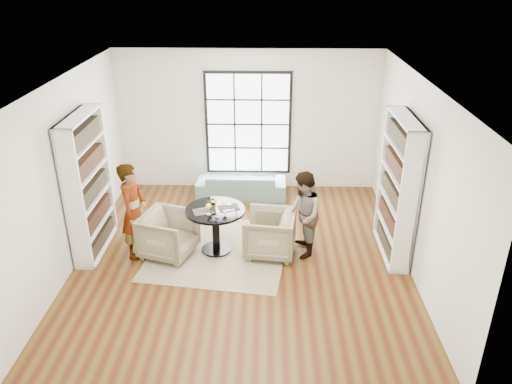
{
  "coord_description": "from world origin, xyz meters",
  "views": [
    {
      "loc": [
        0.41,
        -7.16,
        4.62
      ],
      "look_at": [
        0.23,
        0.4,
        1.07
      ],
      "focal_mm": 35.0,
      "sensor_mm": 36.0,
      "label": 1
    }
  ],
  "objects_px": {
    "armchair_right": "(270,234)",
    "person_right": "(303,215)",
    "armchair_left": "(169,235)",
    "person_left": "(133,211)",
    "flower_centerpiece": "(213,203)",
    "sofa": "(241,185)",
    "wine_glass_left": "(209,207)",
    "pedestal_table": "(216,221)",
    "wine_glass_right": "(225,205)"
  },
  "relations": [
    {
      "from": "armchair_right",
      "to": "person_right",
      "type": "bearing_deg",
      "value": 97.34
    },
    {
      "from": "armchair_right",
      "to": "wine_glass_left",
      "type": "relative_size",
      "value": 4.23
    },
    {
      "from": "person_left",
      "to": "flower_centerpiece",
      "type": "relative_size",
      "value": 7.46
    },
    {
      "from": "person_left",
      "to": "wine_glass_left",
      "type": "height_order",
      "value": "person_left"
    },
    {
      "from": "pedestal_table",
      "to": "person_left",
      "type": "xyz_separation_m",
      "value": [
        -1.34,
        -0.14,
        0.25
      ]
    },
    {
      "from": "sofa",
      "to": "flower_centerpiece",
      "type": "bearing_deg",
      "value": 81.5
    },
    {
      "from": "armchair_right",
      "to": "person_left",
      "type": "height_order",
      "value": "person_left"
    },
    {
      "from": "armchair_right",
      "to": "wine_glass_left",
      "type": "bearing_deg",
      "value": -75.75
    },
    {
      "from": "person_left",
      "to": "armchair_right",
      "type": "bearing_deg",
      "value": -79.43
    },
    {
      "from": "armchair_left",
      "to": "sofa",
      "type": "bearing_deg",
      "value": -7.68
    },
    {
      "from": "pedestal_table",
      "to": "sofa",
      "type": "relative_size",
      "value": 0.54
    },
    {
      "from": "armchair_left",
      "to": "flower_centerpiece",
      "type": "bearing_deg",
      "value": -60.64
    },
    {
      "from": "armchair_right",
      "to": "person_right",
      "type": "relative_size",
      "value": 0.56
    },
    {
      "from": "person_left",
      "to": "wine_glass_right",
      "type": "bearing_deg",
      "value": -79.0
    },
    {
      "from": "pedestal_table",
      "to": "armchair_left",
      "type": "relative_size",
      "value": 1.2
    },
    {
      "from": "armchair_left",
      "to": "person_left",
      "type": "height_order",
      "value": "person_left"
    },
    {
      "from": "sofa",
      "to": "wine_glass_left",
      "type": "bearing_deg",
      "value": 81.11
    },
    {
      "from": "sofa",
      "to": "flower_centerpiece",
      "type": "xyz_separation_m",
      "value": [
        -0.36,
        -2.18,
        0.64
      ]
    },
    {
      "from": "sofa",
      "to": "wine_glass_right",
      "type": "xyz_separation_m",
      "value": [
        -0.15,
        -2.27,
        0.66
      ]
    },
    {
      "from": "armchair_left",
      "to": "armchair_right",
      "type": "xyz_separation_m",
      "value": [
        1.71,
        0.08,
        -0.0
      ]
    },
    {
      "from": "wine_glass_left",
      "to": "wine_glass_right",
      "type": "relative_size",
      "value": 1.11
    },
    {
      "from": "person_left",
      "to": "armchair_left",
      "type": "bearing_deg",
      "value": -81.34
    },
    {
      "from": "person_left",
      "to": "person_right",
      "type": "bearing_deg",
      "value": -79.8
    },
    {
      "from": "armchair_left",
      "to": "person_right",
      "type": "distance_m",
      "value": 2.29
    },
    {
      "from": "pedestal_table",
      "to": "person_right",
      "type": "relative_size",
      "value": 0.67
    },
    {
      "from": "person_left",
      "to": "wine_glass_left",
      "type": "xyz_separation_m",
      "value": [
        1.26,
        -0.05,
        0.11
      ]
    },
    {
      "from": "sofa",
      "to": "person_left",
      "type": "bearing_deg",
      "value": 55.27
    },
    {
      "from": "armchair_right",
      "to": "person_left",
      "type": "bearing_deg",
      "value": -80.75
    },
    {
      "from": "person_right",
      "to": "wine_glass_left",
      "type": "distance_m",
      "value": 1.57
    },
    {
      "from": "armchair_left",
      "to": "flower_centerpiece",
      "type": "relative_size",
      "value": 3.78
    },
    {
      "from": "sofa",
      "to": "person_right",
      "type": "relative_size",
      "value": 1.25
    },
    {
      "from": "flower_centerpiece",
      "to": "person_left",
      "type": "bearing_deg",
      "value": -173.27
    },
    {
      "from": "wine_glass_left",
      "to": "flower_centerpiece",
      "type": "xyz_separation_m",
      "value": [
        0.05,
        0.2,
        -0.03
      ]
    },
    {
      "from": "wine_glass_left",
      "to": "flower_centerpiece",
      "type": "bearing_deg",
      "value": 76.1
    },
    {
      "from": "pedestal_table",
      "to": "wine_glass_left",
      "type": "bearing_deg",
      "value": -114.62
    },
    {
      "from": "armchair_right",
      "to": "pedestal_table",
      "type": "bearing_deg",
      "value": -86.59
    },
    {
      "from": "armchair_right",
      "to": "wine_glass_right",
      "type": "relative_size",
      "value": 4.68
    },
    {
      "from": "sofa",
      "to": "armchair_right",
      "type": "relative_size",
      "value": 2.23
    },
    {
      "from": "wine_glass_right",
      "to": "flower_centerpiece",
      "type": "xyz_separation_m",
      "value": [
        -0.2,
        0.09,
        -0.02
      ]
    },
    {
      "from": "armchair_left",
      "to": "flower_centerpiece",
      "type": "distance_m",
      "value": 0.94
    },
    {
      "from": "person_left",
      "to": "flower_centerpiece",
      "type": "height_order",
      "value": "person_left"
    },
    {
      "from": "armchair_right",
      "to": "wine_glass_right",
      "type": "distance_m",
      "value": 0.93
    },
    {
      "from": "person_right",
      "to": "flower_centerpiece",
      "type": "bearing_deg",
      "value": -96.92
    },
    {
      "from": "armchair_left",
      "to": "flower_centerpiece",
      "type": "height_order",
      "value": "flower_centerpiece"
    },
    {
      "from": "sofa",
      "to": "armchair_right",
      "type": "xyz_separation_m",
      "value": [
        0.6,
        -2.25,
        0.11
      ]
    },
    {
      "from": "sofa",
      "to": "person_right",
      "type": "height_order",
      "value": "person_right"
    },
    {
      "from": "sofa",
      "to": "armchair_left",
      "type": "relative_size",
      "value": 2.22
    },
    {
      "from": "wine_glass_left",
      "to": "wine_glass_right",
      "type": "height_order",
      "value": "wine_glass_left"
    },
    {
      "from": "sofa",
      "to": "flower_centerpiece",
      "type": "distance_m",
      "value": 2.3
    },
    {
      "from": "sofa",
      "to": "flower_centerpiece",
      "type": "relative_size",
      "value": 8.38
    }
  ]
}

